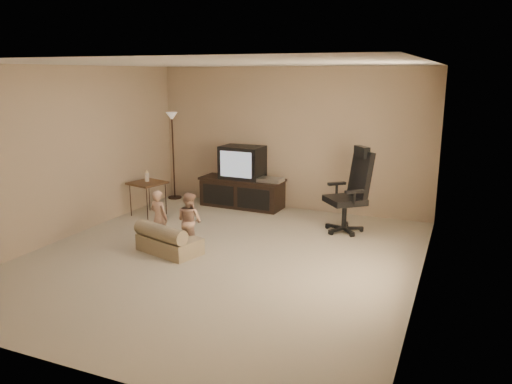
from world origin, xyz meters
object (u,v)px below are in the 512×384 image
Objects in this scene: tv_stand at (243,182)px; floor_lamp at (172,136)px; child_sofa at (167,241)px; office_chair at (350,202)px; toddler_right at (190,221)px; side_table at (147,183)px; toddler_left at (159,218)px.

floor_lamp reaches higher than tv_stand.
office_chair is at bearing 58.77° from child_sofa.
side_table is at bearing -23.69° from toddler_right.
floor_lamp is at bearing -39.57° from toddler_right.
floor_lamp is (-0.23, 1.20, 0.65)m from side_table.
tv_stand is 2.33m from toddler_right.
side_table is 1.62m from toddler_left.
toddler_left is 1.00× the size of toddler_right.
office_chair is 1.65× the size of toddler_left.
toddler_left is (1.27, -2.43, -0.82)m from floor_lamp.
toddler_left reaches higher than side_table.
tv_stand is 1.19× the size of office_chair.
floor_lamp reaches higher than child_sofa.
toddler_left reaches higher than child_sofa.
toddler_left is at bearing -62.36° from floor_lamp.
child_sofa is (-2.06, -1.91, -0.30)m from office_chair.
child_sofa is at bearing 70.25° from toddler_right.
tv_stand reaches higher than toddler_right.
side_table is 1.39m from floor_lamp.
toddler_right reaches higher than toddler_left.
floor_lamp is at bearing 136.06° from child_sofa.
side_table is 0.47× the size of floor_lamp.
office_chair is (2.12, -0.69, 0.01)m from tv_stand.
side_table is at bearing -123.28° from office_chair.
child_sofa is at bearing 149.56° from toddler_left.
toddler_right is (1.51, -1.18, -0.16)m from side_table.
toddler_left is at bearing -95.19° from office_chair.
tv_stand reaches higher than toddler_left.
floor_lamp is at bearing -142.63° from office_chair.
child_sofa is 1.21× the size of toddler_left.
office_chair is 1.68× the size of side_table.
side_table is at bearing 147.96° from child_sofa.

